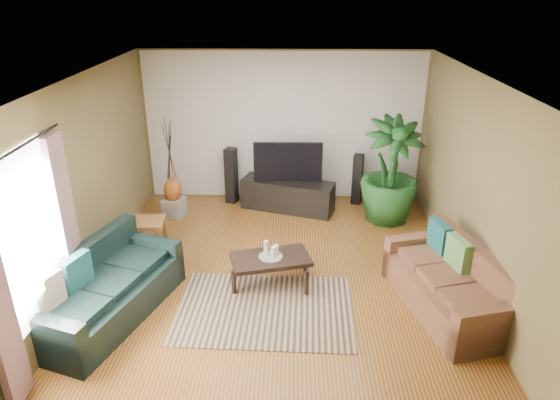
{
  "coord_description": "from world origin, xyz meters",
  "views": [
    {
      "loc": [
        0.16,
        -5.92,
        3.74
      ],
      "look_at": [
        0.0,
        0.2,
        1.05
      ],
      "focal_mm": 32.0,
      "sensor_mm": 36.0,
      "label": 1
    }
  ],
  "objects_px": {
    "sofa_right": "(447,280)",
    "side_table": "(150,235)",
    "sofa_left": "(107,286)",
    "tv_stand": "(288,195)",
    "vase": "(173,190)",
    "speaker_right": "(357,179)",
    "coffee_table": "(271,271)",
    "television": "(288,162)",
    "potted_plant": "(391,171)",
    "pedestal": "(174,207)",
    "speaker_left": "(231,176)"
  },
  "relations": [
    {
      "from": "side_table",
      "to": "speaker_left",
      "type": "bearing_deg",
      "value": 60.79
    },
    {
      "from": "side_table",
      "to": "pedestal",
      "type": "bearing_deg",
      "value": 85.12
    },
    {
      "from": "sofa_left",
      "to": "pedestal",
      "type": "distance_m",
      "value": 2.84
    },
    {
      "from": "television",
      "to": "sofa_right",
      "type": "bearing_deg",
      "value": -56.12
    },
    {
      "from": "speaker_left",
      "to": "sofa_left",
      "type": "bearing_deg",
      "value": -89.88
    },
    {
      "from": "television",
      "to": "speaker_left",
      "type": "distance_m",
      "value": 1.14
    },
    {
      "from": "television",
      "to": "vase",
      "type": "xyz_separation_m",
      "value": [
        -1.95,
        -0.34,
        -0.41
      ]
    },
    {
      "from": "potted_plant",
      "to": "pedestal",
      "type": "height_order",
      "value": "potted_plant"
    },
    {
      "from": "pedestal",
      "to": "side_table",
      "type": "height_order",
      "value": "side_table"
    },
    {
      "from": "tv_stand",
      "to": "vase",
      "type": "bearing_deg",
      "value": -153.02
    },
    {
      "from": "speaker_right",
      "to": "side_table",
      "type": "relative_size",
      "value": 1.89
    },
    {
      "from": "sofa_right",
      "to": "pedestal",
      "type": "relative_size",
      "value": 5.59
    },
    {
      "from": "pedestal",
      "to": "side_table",
      "type": "xyz_separation_m",
      "value": [
        -0.1,
        -1.2,
        0.08
      ]
    },
    {
      "from": "television",
      "to": "vase",
      "type": "distance_m",
      "value": 2.03
    },
    {
      "from": "sofa_right",
      "to": "coffee_table",
      "type": "xyz_separation_m",
      "value": [
        -2.17,
        0.5,
        -0.22
      ]
    },
    {
      "from": "potted_plant",
      "to": "side_table",
      "type": "bearing_deg",
      "value": -162.79
    },
    {
      "from": "speaker_left",
      "to": "vase",
      "type": "bearing_deg",
      "value": -127.69
    },
    {
      "from": "sofa_right",
      "to": "speaker_left",
      "type": "relative_size",
      "value": 1.79
    },
    {
      "from": "tv_stand",
      "to": "vase",
      "type": "xyz_separation_m",
      "value": [
        -1.95,
        -0.32,
        0.21
      ]
    },
    {
      "from": "coffee_table",
      "to": "speaker_left",
      "type": "xyz_separation_m",
      "value": [
        -0.83,
        2.73,
        0.3
      ]
    },
    {
      "from": "coffee_table",
      "to": "tv_stand",
      "type": "bearing_deg",
      "value": 70.44
    },
    {
      "from": "sofa_left",
      "to": "vase",
      "type": "bearing_deg",
      "value": 15.28
    },
    {
      "from": "tv_stand",
      "to": "speaker_left",
      "type": "distance_m",
      "value": 1.1
    },
    {
      "from": "television",
      "to": "speaker_right",
      "type": "bearing_deg",
      "value": 13.36
    },
    {
      "from": "speaker_left",
      "to": "side_table",
      "type": "relative_size",
      "value": 2.09
    },
    {
      "from": "side_table",
      "to": "tv_stand",
      "type": "bearing_deg",
      "value": 36.47
    },
    {
      "from": "vase",
      "to": "potted_plant",
      "type": "bearing_deg",
      "value": -0.53
    },
    {
      "from": "side_table",
      "to": "sofa_left",
      "type": "bearing_deg",
      "value": -92.13
    },
    {
      "from": "coffee_table",
      "to": "sofa_right",
      "type": "bearing_deg",
      "value": -27.92
    },
    {
      "from": "sofa_left",
      "to": "tv_stand",
      "type": "relative_size",
      "value": 1.26
    },
    {
      "from": "sofa_left",
      "to": "pedestal",
      "type": "xyz_separation_m",
      "value": [
        0.16,
        2.82,
        -0.26
      ]
    },
    {
      "from": "side_table",
      "to": "vase",
      "type": "bearing_deg",
      "value": 85.12
    },
    {
      "from": "coffee_table",
      "to": "side_table",
      "type": "xyz_separation_m",
      "value": [
        -1.86,
        0.89,
        0.04
      ]
    },
    {
      "from": "pedestal",
      "to": "side_table",
      "type": "distance_m",
      "value": 1.2
    },
    {
      "from": "sofa_right",
      "to": "speaker_left",
      "type": "height_order",
      "value": "speaker_left"
    },
    {
      "from": "potted_plant",
      "to": "pedestal",
      "type": "relative_size",
      "value": 5.34
    },
    {
      "from": "sofa_left",
      "to": "pedestal",
      "type": "bearing_deg",
      "value": 15.28
    },
    {
      "from": "sofa_left",
      "to": "sofa_right",
      "type": "height_order",
      "value": "same"
    },
    {
      "from": "speaker_left",
      "to": "speaker_right",
      "type": "xyz_separation_m",
      "value": [
        2.28,
        0.0,
        -0.05
      ]
    },
    {
      "from": "coffee_table",
      "to": "pedestal",
      "type": "bearing_deg",
      "value": 115.16
    },
    {
      "from": "tv_stand",
      "to": "television",
      "type": "distance_m",
      "value": 0.62
    },
    {
      "from": "speaker_left",
      "to": "vase",
      "type": "relative_size",
      "value": 2.43
    },
    {
      "from": "television",
      "to": "pedestal",
      "type": "xyz_separation_m",
      "value": [
        -1.95,
        -0.34,
        -0.72
      ]
    },
    {
      "from": "coffee_table",
      "to": "speaker_right",
      "type": "distance_m",
      "value": 3.1
    },
    {
      "from": "coffee_table",
      "to": "television",
      "type": "distance_m",
      "value": 2.53
    },
    {
      "from": "sofa_left",
      "to": "coffee_table",
      "type": "height_order",
      "value": "sofa_left"
    },
    {
      "from": "tv_stand",
      "to": "potted_plant",
      "type": "distance_m",
      "value": 1.84
    },
    {
      "from": "tv_stand",
      "to": "speaker_right",
      "type": "height_order",
      "value": "speaker_right"
    },
    {
      "from": "sofa_right",
      "to": "speaker_right",
      "type": "height_order",
      "value": "speaker_right"
    },
    {
      "from": "sofa_right",
      "to": "side_table",
      "type": "relative_size",
      "value": 3.75
    }
  ]
}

